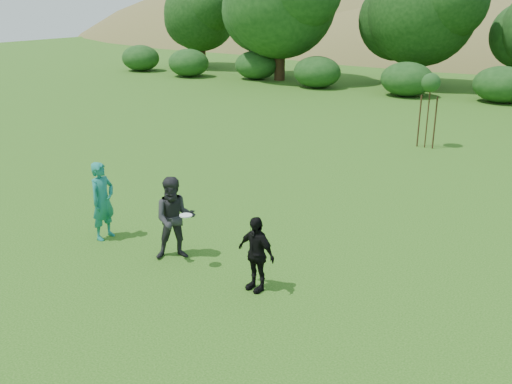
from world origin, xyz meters
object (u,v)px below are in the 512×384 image
player_teal (103,201)px  player_grey (175,218)px  sapling (431,85)px  player_black (256,254)px

player_teal → player_grey: player_teal is taller
sapling → player_black: bearing=-88.2°
player_teal → player_black: player_teal is taller
player_teal → player_grey: 2.17m
player_grey → sapling: sapling is taller
player_teal → player_grey: bearing=-91.3°
player_teal → player_grey: size_ratio=1.01×
player_black → sapling: 13.16m
player_black → player_teal: bearing=-172.1°
player_teal → player_black: 4.46m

